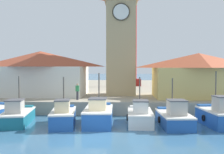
# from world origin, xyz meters

# --- Properties ---
(ground_plane) EXTENTS (300.00, 300.00, 0.00)m
(ground_plane) POSITION_xyz_m (0.00, 0.00, 0.00)
(ground_plane) COLOR #386689
(quay_wharf) EXTENTS (120.00, 40.00, 1.25)m
(quay_wharf) POSITION_xyz_m (0.00, 26.95, 0.63)
(quay_wharf) COLOR #9E937F
(quay_wharf) RESTS_ON ground
(fishing_boat_left_outer) EXTENTS (2.59, 4.85, 3.76)m
(fishing_boat_left_outer) POSITION_xyz_m (-6.39, 3.21, 0.68)
(fishing_boat_left_outer) COLOR #196B7F
(fishing_boat_left_outer) RESTS_ON ground
(fishing_boat_left_inner) EXTENTS (2.31, 4.38, 3.73)m
(fishing_boat_left_inner) POSITION_xyz_m (-2.62, 2.68, 0.74)
(fishing_boat_left_inner) COLOR #2356A8
(fishing_boat_left_inner) RESTS_ON ground
(fishing_boat_mid_left) EXTENTS (2.28, 4.61, 4.02)m
(fishing_boat_mid_left) POSITION_xyz_m (0.04, 3.12, 0.79)
(fishing_boat_mid_left) COLOR #2356A8
(fishing_boat_mid_left) RESTS_ON ground
(fishing_boat_center) EXTENTS (2.06, 4.45, 3.70)m
(fishing_boat_center) POSITION_xyz_m (3.28, 3.43, 0.68)
(fishing_boat_center) COLOR silver
(fishing_boat_center) RESTS_ON ground
(fishing_boat_mid_right) EXTENTS (2.33, 4.60, 3.63)m
(fishing_boat_mid_right) POSITION_xyz_m (5.82, 2.81, 0.70)
(fishing_boat_mid_right) COLOR #2356A8
(fishing_boat_mid_right) RESTS_ON ground
(fishing_boat_right_inner) EXTENTS (2.53, 4.43, 4.18)m
(fishing_boat_right_inner) POSITION_xyz_m (9.27, 3.09, 0.81)
(fishing_boat_right_inner) COLOR #2356A8
(fishing_boat_right_inner) RESTS_ON ground
(clock_tower) EXTENTS (3.79, 3.79, 15.61)m
(clock_tower) POSITION_xyz_m (1.77, 13.52, 8.65)
(clock_tower) COLOR tan
(clock_tower) RESTS_ON quay_wharf
(warehouse_left) EXTENTS (10.61, 7.20, 5.06)m
(warehouse_left) POSITION_xyz_m (-7.52, 12.94, 3.84)
(warehouse_left) COLOR silver
(warehouse_left) RESTS_ON quay_wharf
(warehouse_right) EXTENTS (9.67, 5.73, 4.72)m
(warehouse_right) POSITION_xyz_m (10.04, 11.12, 3.67)
(warehouse_right) COLOR tan
(warehouse_right) RESTS_ON quay_wharf
(port_crane_near) EXTENTS (2.00, 8.85, 19.94)m
(port_crane_near) POSITION_xyz_m (4.10, 27.85, 8.86)
(port_crane_near) COLOR maroon
(port_crane_near) RESTS_ON quay_wharf
(dock_worker_near_tower) EXTENTS (0.34, 0.22, 1.62)m
(dock_worker_near_tower) POSITION_xyz_m (-2.52, 8.56, 2.10)
(dock_worker_near_tower) COLOR #33333D
(dock_worker_near_tower) RESTS_ON quay_wharf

